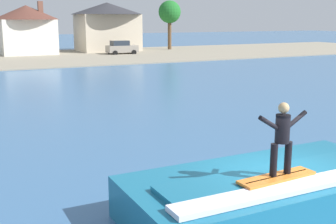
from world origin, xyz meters
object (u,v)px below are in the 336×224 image
at_px(surfboard, 277,177).
at_px(house_gabled_white, 107,24).
at_px(house_small_cottage, 27,27).
at_px(tree_tall_bare, 170,13).
at_px(wave_crest, 269,193).
at_px(surfer, 282,135).
at_px(car_far_shore, 121,48).

relative_size(surfboard, house_gabled_white, 0.19).
bearing_deg(house_small_cottage, tree_tall_bare, 0.19).
height_order(wave_crest, house_small_cottage, house_small_cottage).
bearing_deg(wave_crest, tree_tall_bare, 65.49).
bearing_deg(surfer, surfboard, -157.53).
relative_size(car_far_shore, tree_tall_bare, 0.55).
bearing_deg(car_far_shore, tree_tall_bare, 27.76).
height_order(surfer, house_small_cottage, house_small_cottage).
bearing_deg(tree_tall_bare, surfer, -114.43).
distance_m(surfer, house_small_cottage, 52.29).
distance_m(surfboard, house_small_cottage, 52.38).
height_order(surfboard, tree_tall_bare, tree_tall_bare).
relative_size(wave_crest, house_gabled_white, 0.68).
relative_size(car_far_shore, house_gabled_white, 0.39).
relative_size(surfboard, house_small_cottage, 0.24).
distance_m(wave_crest, house_small_cottage, 51.84).
height_order(surfer, car_far_shore, surfer).
height_order(wave_crest, house_gabled_white, house_gabled_white).
xyz_separation_m(surfer, tree_tall_bare, (23.73, 52.25, 3.43)).
distance_m(house_small_cottage, tree_tall_bare, 20.77).
xyz_separation_m(wave_crest, house_small_cottage, (2.91, 51.66, 3.04)).
distance_m(surfboard, car_far_shore, 49.29).
height_order(house_gabled_white, tree_tall_bare, tree_tall_bare).
height_order(house_gabled_white, house_small_cottage, house_gabled_white).
xyz_separation_m(wave_crest, car_far_shore, (13.91, 46.64, 0.41)).
relative_size(surfer, house_gabled_white, 0.16).
xyz_separation_m(car_far_shore, tree_tall_bare, (9.67, 5.09, 4.59)).
distance_m(wave_crest, tree_tall_bare, 57.08).
distance_m(house_gabled_white, tree_tall_bare, 9.60).
distance_m(wave_crest, house_gabled_white, 54.84).
bearing_deg(car_far_shore, wave_crest, -106.61).
xyz_separation_m(car_far_shore, house_gabled_white, (0.27, 6.22, 3.01)).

